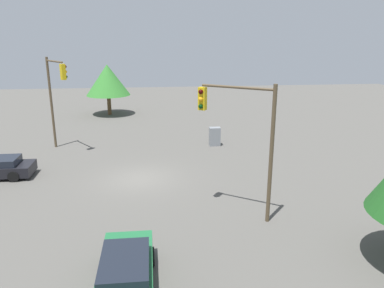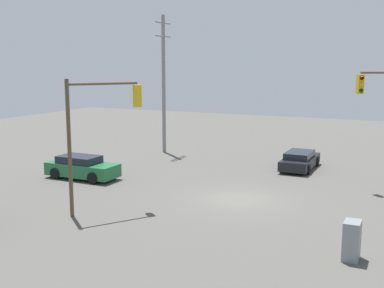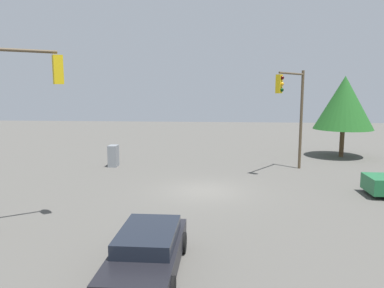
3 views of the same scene
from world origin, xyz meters
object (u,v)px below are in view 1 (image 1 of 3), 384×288
traffic_signal_main (56,89)px  traffic_signal_cross (242,127)px  sedan_green (126,274)px  electrical_cabinet (215,137)px

traffic_signal_main → traffic_signal_cross: 15.84m
traffic_signal_main → traffic_signal_cross: traffic_signal_main is taller
sedan_green → traffic_signal_cross: (-5.01, -5.04, 3.60)m
traffic_signal_cross → electrical_cabinet: size_ratio=4.41×
electrical_cabinet → traffic_signal_cross: bearing=86.2°
traffic_signal_main → electrical_cabinet: 12.11m
sedan_green → traffic_signal_cross: size_ratio=0.72×
sedan_green → traffic_signal_main: 18.05m
sedan_green → traffic_signal_cross: traffic_signal_cross is taller
traffic_signal_cross → electrical_cabinet: traffic_signal_cross is taller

